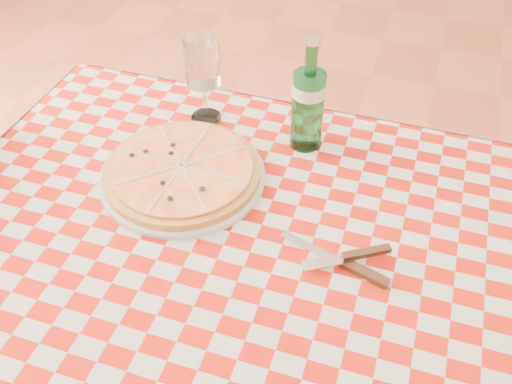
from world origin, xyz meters
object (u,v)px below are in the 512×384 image
pizza_plate (182,170)px  wine_glass (204,81)px  water_bottle (309,94)px  dining_table (256,271)px

pizza_plate → wine_glass: bearing=98.8°
water_bottle → wine_glass: 0.25m
dining_table → water_bottle: water_bottle is taller
dining_table → water_bottle: 0.38m
water_bottle → dining_table: bearing=-92.9°
pizza_plate → wine_glass: (-0.03, 0.21, 0.08)m
wine_glass → pizza_plate: bearing=-81.2°
water_bottle → wine_glass: (-0.25, 0.02, -0.03)m
pizza_plate → wine_glass: wine_glass is taller
pizza_plate → water_bottle: bearing=42.3°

